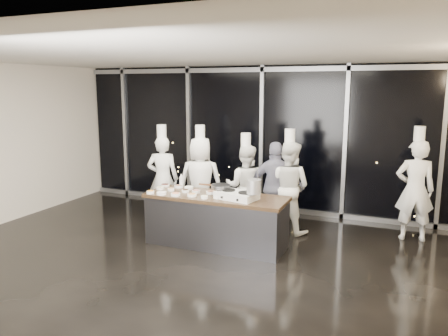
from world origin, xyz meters
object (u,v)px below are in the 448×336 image
object	(u,v)px
chef_far_left	(163,178)
chef_left	(201,181)
demo_counter	(216,220)
chef_right	(288,187)
guest	(276,187)
stove	(237,195)
chef_side	(415,189)
stock_pot	(254,187)
frying_pan	(220,186)
chef_center	(245,186)

from	to	relation	value
chef_far_left	chef_left	xyz separation A→B (m)	(0.84, 0.05, 0.00)
demo_counter	chef_right	world-z (taller)	chef_right
chef_left	chef_right	world-z (taller)	chef_left
guest	stove	bearing A→B (deg)	60.14
chef_far_left	chef_right	size ratio (longest dim) A/B	1.01
demo_counter	stove	size ratio (longest dim) A/B	3.34
demo_counter	chef_left	world-z (taller)	chef_left
demo_counter	chef_side	world-z (taller)	chef_side
stock_pot	guest	distance (m)	1.32
chef_right	stock_pot	bearing A→B (deg)	94.73
guest	chef_side	bearing A→B (deg)	177.52
chef_left	chef_side	world-z (taller)	chef_side
frying_pan	stock_pot	xyz separation A→B (m)	(0.66, -0.17, 0.09)
stove	chef_left	distance (m)	1.57
frying_pan	chef_left	size ratio (longest dim) A/B	0.30
chef_left	guest	bearing A→B (deg)	168.39
chef_far_left	chef_left	bearing A→B (deg)	165.20
frying_pan	guest	distance (m)	1.32
chef_right	chef_left	bearing A→B (deg)	22.19
chef_far_left	chef_left	world-z (taller)	chef_left
stove	chef_side	xyz separation A→B (m)	(2.74, 1.74, -0.03)
stock_pot	chef_left	bearing A→B (deg)	143.04
frying_pan	chef_side	distance (m)	3.50
stove	chef_right	distance (m)	1.41
stock_pot	chef_right	distance (m)	1.42
demo_counter	chef_far_left	xyz separation A→B (m)	(-1.59, 0.91, 0.45)
frying_pan	chef_center	world-z (taller)	chef_center
chef_right	frying_pan	bearing A→B (deg)	67.61
stock_pot	chef_right	world-z (taller)	chef_right
frying_pan	guest	xyz separation A→B (m)	(0.66, 1.12, -0.20)
demo_counter	guest	world-z (taller)	guest
guest	chef_side	xyz separation A→B (m)	(2.42, 0.53, 0.07)
guest	chef_right	world-z (taller)	chef_right
demo_counter	chef_center	xyz separation A→B (m)	(0.12, 1.13, 0.38)
stock_pot	chef_side	world-z (taller)	chef_side
demo_counter	frying_pan	distance (m)	0.62
stove	chef_center	size ratio (longest dim) A/B	0.39
stock_pot	guest	size ratio (longest dim) A/B	0.13
chef_far_left	stove	bearing A→B (deg)	135.50
stove	stock_pot	size ratio (longest dim) A/B	3.16
frying_pan	chef_left	bearing A→B (deg)	143.21
chef_far_left	chef_right	bearing A→B (deg)	168.57
stock_pot	chef_left	world-z (taller)	chef_left
demo_counter	guest	bearing A→B (deg)	56.58
demo_counter	frying_pan	bearing A→B (deg)	-0.22
chef_far_left	stock_pot	bearing A→B (deg)	137.17
stove	chef_right	world-z (taller)	chef_right
stock_pot	chef_right	size ratio (longest dim) A/B	0.12
frying_pan	chef_far_left	world-z (taller)	chef_far_left
chef_far_left	chef_side	world-z (taller)	chef_side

